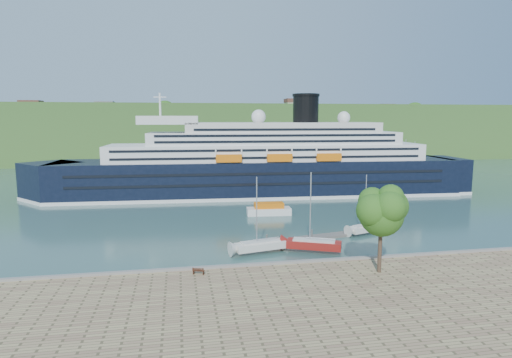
{
  "coord_description": "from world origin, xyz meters",
  "views": [
    {
      "loc": [
        -15.17,
        -47.83,
        18.25
      ],
      "look_at": [
        -0.99,
        30.0,
        6.93
      ],
      "focal_mm": 30.0,
      "sensor_mm": 36.0,
      "label": 1
    }
  ],
  "objects": [
    {
      "name": "quay_coping",
      "position": [
        0.0,
        -0.2,
        1.15
      ],
      "size": [
        220.0,
        0.5,
        0.3
      ],
      "primitive_type": "cube",
      "color": "slate",
      "rests_on": "promenade"
    },
    {
      "name": "sailboat_red",
      "position": [
        2.77,
        6.41,
        5.27
      ],
      "size": [
        8.37,
        5.39,
        10.54
      ],
      "primitive_type": null,
      "rotation": [
        0.0,
        0.0,
        -0.42
      ],
      "color": "maroon",
      "rests_on": "ground"
    },
    {
      "name": "ground",
      "position": [
        0.0,
        0.0,
        0.0
      ],
      "size": [
        400.0,
        400.0,
        0.0
      ],
      "primitive_type": "plane",
      "color": "#2D504E",
      "rests_on": "ground"
    },
    {
      "name": "cruise_ship",
      "position": [
        3.44,
        50.97,
        11.97
      ],
      "size": [
        107.25,
        21.06,
        23.94
      ],
      "primitive_type": null,
      "rotation": [
        0.0,
        0.0,
        -0.05
      ],
      "color": "black",
      "rests_on": "ground"
    },
    {
      "name": "floating_pontoon",
      "position": [
        2.64,
        12.24,
        0.19
      ],
      "size": [
        16.85,
        5.34,
        0.37
      ],
      "primitive_type": null,
      "rotation": [
        0.0,
        0.0,
        0.2
      ],
      "color": "#67625C",
      "rests_on": "ground"
    },
    {
      "name": "far_hillside",
      "position": [
        0.0,
        145.0,
        12.0
      ],
      "size": [
        400.0,
        50.0,
        24.0
      ],
      "primitive_type": "cube",
      "color": "#2D5622",
      "rests_on": "ground"
    },
    {
      "name": "sailboat_white_near",
      "position": [
        -4.5,
        7.42,
        5.02
      ],
      "size": [
        8.06,
        3.77,
        10.04
      ],
      "primitive_type": null,
      "rotation": [
        0.0,
        0.0,
        0.21
      ],
      "color": "silver",
      "rests_on": "ground"
    },
    {
      "name": "tender_launch",
      "position": [
        1.49,
        30.01,
        1.16
      ],
      "size": [
        8.58,
        3.44,
        2.32
      ],
      "primitive_type": null,
      "rotation": [
        0.0,
        0.0,
        -0.07
      ],
      "color": "orange",
      "rests_on": "ground"
    },
    {
      "name": "park_bench",
      "position": [
        -13.29,
        -1.87,
        1.44
      ],
      "size": [
        1.48,
        0.99,
        0.88
      ],
      "primitive_type": null,
      "rotation": [
        0.0,
        0.0,
        -0.34
      ],
      "color": "#412012",
      "rests_on": "promenade"
    },
    {
      "name": "sailboat_white_far",
      "position": [
        13.98,
        13.9,
        4.54
      ],
      "size": [
        7.29,
        4.08,
        9.09
      ],
      "primitive_type": null,
      "rotation": [
        0.0,
        0.0,
        0.32
      ],
      "color": "silver",
      "rests_on": "ground"
    },
    {
      "name": "promenade_tree",
      "position": [
        6.82,
        -4.75,
        6.4
      ],
      "size": [
        6.52,
        6.52,
        10.79
      ],
      "primitive_type": null,
      "color": "#275917",
      "rests_on": "promenade"
    }
  ]
}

